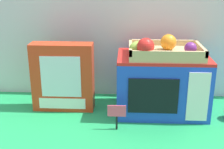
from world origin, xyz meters
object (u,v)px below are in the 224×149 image
toy_microwave (162,84)px  cookie_set_box (63,77)px  food_groups_crate (162,50)px  price_sign (117,113)px

toy_microwave → cookie_set_box: (-0.42, 0.00, 0.02)m
cookie_set_box → food_groups_crate: bearing=-3.6°
food_groups_crate → price_sign: food_groups_crate is taller
food_groups_crate → cookie_set_box: food_groups_crate is taller
toy_microwave → price_sign: size_ratio=3.72×
cookie_set_box → price_sign: 0.31m
toy_microwave → cookie_set_box: 0.42m
toy_microwave → price_sign: 0.26m
toy_microwave → food_groups_crate: 0.15m
toy_microwave → food_groups_crate: food_groups_crate is taller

